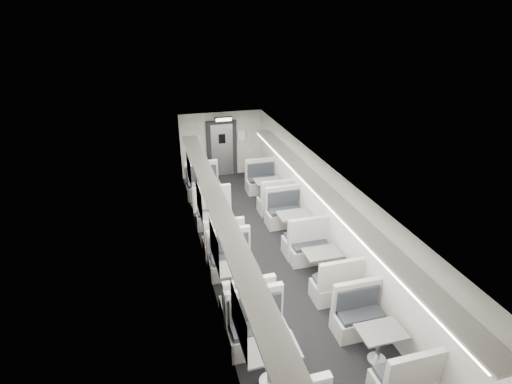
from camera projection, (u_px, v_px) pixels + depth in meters
room at (269, 221)px, 9.44m from camera, size 3.24×12.24×2.64m
booth_left_a at (207, 196)px, 12.51m from camera, size 1.11×2.25×1.20m
booth_left_b at (218, 227)px, 10.84m from camera, size 1.01×2.05×1.10m
booth_left_c at (238, 280)px, 8.70m from camera, size 1.04×2.11×1.13m
booth_left_d at (270, 365)px, 6.62m from camera, size 1.10×2.23×1.20m
booth_right_a at (268, 191)px, 12.96m from camera, size 1.04×2.11×1.13m
booth_right_b at (294, 226)px, 10.86m from camera, size 1.05×2.14×1.14m
booth_right_c at (321, 265)px, 9.25m from camera, size 1.01×2.04×1.09m
booth_right_d at (379, 345)px, 7.06m from camera, size 0.98×1.99×1.06m
passenger at (217, 201)px, 11.48m from camera, size 0.53×0.35×1.44m
window_a at (189, 170)px, 11.99m from camera, size 0.02×1.18×0.84m
window_b at (199, 201)px, 10.07m from camera, size 0.02×1.18×0.84m
window_c at (214, 247)px, 8.14m from camera, size 0.02×1.18×0.84m
window_d at (239, 321)px, 6.22m from camera, size 0.02×1.18×0.84m
luggage_rack_left at (219, 206)px, 8.57m from camera, size 0.46×10.40×0.09m
luggage_rack_right at (325, 193)px, 9.17m from camera, size 0.46×10.40×0.09m
vestibule_door at (222, 149)px, 14.69m from camera, size 1.10×0.13×2.10m
exit_sign at (223, 119)px, 13.74m from camera, size 0.62×0.12×0.16m
wall_notice at (242, 136)px, 14.67m from camera, size 0.32×0.02×0.40m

